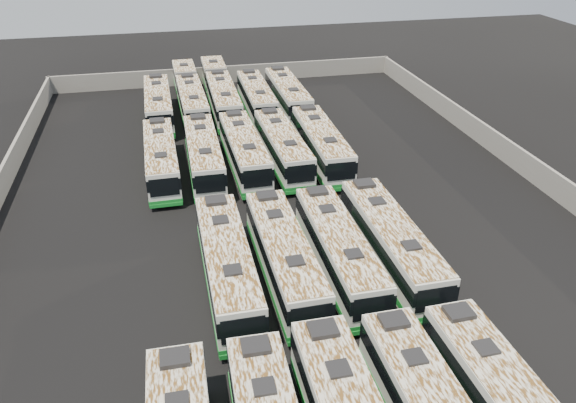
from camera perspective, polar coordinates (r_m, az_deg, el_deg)
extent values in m
plane|color=black|center=(44.10, -0.18, -1.43)|extent=(140.00, 140.00, 0.00)
cube|color=slate|center=(76.90, -6.21, 12.74)|extent=(45.20, 0.30, 2.20)
cube|color=slate|center=(52.55, 24.32, 2.43)|extent=(0.30, 73.20, 2.20)
cube|color=black|center=(25.56, -11.22, -19.31)|extent=(1.02, 1.02, 0.15)
cube|color=black|center=(27.30, -11.43, -15.30)|extent=(1.39, 1.18, 0.28)
cube|color=black|center=(25.76, -2.46, -18.28)|extent=(1.01, 1.01, 0.15)
cube|color=black|center=(27.48, -3.32, -14.45)|extent=(1.38, 1.18, 0.27)
cube|color=black|center=(26.36, 5.17, -16.57)|extent=(1.03, 1.03, 0.15)
cube|color=black|center=(28.12, 3.57, -12.83)|extent=(1.41, 1.20, 0.28)
cylinder|color=black|center=(29.14, 1.79, -19.29)|extent=(0.31, 1.09, 1.09)
cylinder|color=black|center=(29.63, 6.39, -18.45)|extent=(0.31, 1.09, 1.09)
cube|color=black|center=(27.59, 12.76, -15.14)|extent=(1.01, 1.01, 0.15)
cube|color=black|center=(29.21, 10.69, -11.80)|extent=(1.38, 1.17, 0.27)
cylinder|color=black|center=(30.02, 9.06, -17.94)|extent=(0.30, 1.05, 1.05)
cylinder|color=black|center=(30.77, 13.13, -17.01)|extent=(0.30, 1.05, 1.05)
cube|color=silver|center=(27.40, 22.61, -17.64)|extent=(2.94, 12.59, 0.07)
cube|color=black|center=(28.88, 19.47, -13.81)|extent=(1.04, 1.04, 0.15)
cube|color=black|center=(30.41, 16.97, -10.71)|extent=(1.41, 1.21, 0.28)
cylinder|color=black|center=(31.08, 15.45, -16.79)|extent=(0.33, 1.07, 1.07)
cylinder|color=black|center=(32.09, 19.17, -15.75)|extent=(0.33, 1.07, 1.07)
cube|color=silver|center=(35.43, -6.19, -6.43)|extent=(2.76, 13.00, 2.98)
cube|color=#147627|center=(36.07, -6.10, -7.84)|extent=(2.81, 13.05, 0.45)
cube|color=black|center=(35.15, -6.23, -5.78)|extent=(2.82, 13.06, 1.00)
cube|color=black|center=(30.13, -4.57, -12.90)|extent=(2.38, 0.07, 1.57)
cube|color=#147627|center=(31.26, -4.44, -15.16)|extent=(2.71, 0.11, 0.30)
cube|color=silver|center=(34.58, -6.32, -4.37)|extent=(2.71, 12.74, 0.08)
cube|color=black|center=(32.17, -5.67, -6.94)|extent=(1.03, 1.03, 0.15)
cube|color=black|center=(36.95, -6.90, -1.86)|extent=(1.03, 1.03, 0.15)
cube|color=black|center=(39.17, -7.36, 0.10)|extent=(1.41, 1.20, 0.28)
cylinder|color=black|center=(32.92, -7.14, -12.65)|extent=(0.31, 1.08, 1.08)
cylinder|color=black|center=(33.11, -3.08, -12.13)|extent=(0.31, 1.08, 1.08)
cylinder|color=black|center=(39.54, -8.54, -4.79)|extent=(0.31, 1.08, 1.08)
cylinder|color=black|center=(39.70, -5.21, -4.41)|extent=(0.31, 1.08, 1.08)
cube|color=silver|center=(36.01, -0.37, -5.65)|extent=(2.85, 12.80, 2.92)
cube|color=#147627|center=(36.63, -0.37, -7.03)|extent=(2.90, 12.85, 0.45)
cube|color=black|center=(35.74, -0.38, -5.02)|extent=(2.91, 12.86, 0.98)
cube|color=black|center=(30.89, 2.40, -11.67)|extent=(2.34, 0.10, 1.54)
cube|color=#147627|center=(31.97, 2.34, -13.89)|extent=(2.66, 0.14, 0.30)
cube|color=silver|center=(35.19, -0.38, -3.65)|extent=(2.80, 12.54, 0.07)
cube|color=black|center=(32.86, 0.75, -6.05)|extent=(1.03, 1.03, 0.15)
cube|color=black|center=(37.48, -1.36, -1.27)|extent=(1.03, 1.03, 0.15)
cube|color=black|center=(39.63, -2.15, 0.60)|extent=(1.40, 1.19, 0.28)
cylinder|color=black|center=(33.44, -0.67, -11.62)|extent=(0.31, 1.07, 1.06)
cylinder|color=black|center=(33.90, 3.15, -11.01)|extent=(0.31, 1.07, 1.06)
cylinder|color=black|center=(39.88, -3.31, -4.17)|extent=(0.31, 1.07, 1.06)
cylinder|color=black|center=(40.26, -0.12, -3.77)|extent=(0.31, 1.07, 1.06)
cube|color=silver|center=(36.80, 5.16, -4.98)|extent=(2.67, 12.68, 2.90)
cube|color=#147627|center=(37.39, 5.08, -6.33)|extent=(2.72, 12.73, 0.44)
cube|color=black|center=(36.53, 5.19, -4.35)|extent=(2.73, 12.74, 0.97)
cube|color=black|center=(31.82, 8.65, -10.66)|extent=(2.32, 0.06, 1.53)
cube|color=#147627|center=(32.86, 8.44, -12.83)|extent=(2.64, 0.11, 0.30)
cube|color=silver|center=(35.99, 5.26, -3.02)|extent=(2.61, 12.43, 0.07)
cube|color=black|center=(33.73, 6.69, -5.30)|extent=(1.01, 1.01, 0.15)
cube|color=black|center=(38.22, 4.01, -0.73)|extent=(1.01, 1.01, 0.15)
cube|color=black|center=(40.32, 3.01, 1.07)|extent=(1.38, 1.16, 0.27)
cylinder|color=black|center=(34.19, 5.28, -10.71)|extent=(0.30, 1.06, 1.06)
cylinder|color=black|center=(34.84, 8.88, -10.11)|extent=(0.30, 1.06, 1.06)
cylinder|color=black|center=(40.48, 1.83, -3.60)|extent=(0.30, 1.06, 1.06)
cylinder|color=black|center=(41.03, 4.90, -3.21)|extent=(0.30, 1.06, 1.06)
cube|color=silver|center=(37.95, 10.41, -4.14)|extent=(2.80, 13.04, 2.98)
cube|color=#147627|center=(38.55, 10.27, -5.50)|extent=(2.85, 13.09, 0.46)
cube|color=black|center=(37.69, 10.47, -3.51)|extent=(2.86, 13.10, 1.00)
cube|color=black|center=(33.03, 14.79, -9.59)|extent=(2.39, 0.08, 1.57)
cube|color=#147627|center=(34.06, 14.44, -11.78)|extent=(2.71, 0.12, 0.30)
cube|color=silver|center=(37.15, 10.61, -2.17)|extent=(2.74, 12.78, 0.08)
cube|color=black|center=(34.91, 12.42, -4.36)|extent=(1.04, 1.04, 0.15)
cube|color=black|center=(39.37, 9.05, 0.05)|extent=(1.04, 1.04, 0.15)
cube|color=black|center=(41.48, 7.77, 1.81)|extent=(1.42, 1.20, 0.28)
cylinder|color=black|center=(35.24, 11.04, -9.79)|extent=(0.31, 1.09, 1.09)
cylinder|color=black|center=(36.13, 14.46, -9.13)|extent=(0.31, 1.09, 1.09)
cylinder|color=black|center=(41.52, 6.60, -2.86)|extent=(0.31, 1.09, 1.09)
cylinder|color=black|center=(42.28, 9.58, -2.47)|extent=(0.31, 1.09, 1.09)
cube|color=silver|center=(50.55, -12.76, 4.25)|extent=(2.81, 12.51, 2.86)
cube|color=#147627|center=(50.98, -12.63, 3.18)|extent=(2.86, 12.57, 0.44)
cube|color=black|center=(50.36, -12.82, 4.74)|extent=(2.87, 12.58, 0.96)
cube|color=black|center=(44.74, -12.47, 1.42)|extent=(2.29, 0.10, 1.51)
cube|color=#147627|center=(45.48, -12.26, -0.36)|extent=(2.60, 0.14, 0.29)
cube|color=silver|center=(49.97, -12.94, 5.77)|extent=(2.75, 12.26, 0.07)
cube|color=black|center=(47.40, -12.82, 4.63)|extent=(1.00, 1.00, 0.15)
cube|color=black|center=(52.48, -13.07, 7.01)|extent=(1.00, 1.00, 0.15)
cube|color=black|center=(54.80, -13.17, 7.99)|extent=(1.37, 1.17, 0.27)
cylinder|color=black|center=(47.51, -13.73, 0.76)|extent=(0.31, 1.04, 1.04)
cylinder|color=black|center=(47.50, -11.06, 1.07)|extent=(0.31, 1.04, 1.04)
cylinder|color=black|center=(54.73, -13.95, 4.59)|extent=(0.31, 1.04, 1.04)
cylinder|color=black|center=(54.72, -11.63, 4.85)|extent=(0.31, 1.04, 1.04)
cube|color=silver|center=(50.49, -8.56, 4.68)|extent=(2.76, 12.79, 2.93)
cube|color=#147627|center=(50.93, -8.47, 3.59)|extent=(2.81, 12.84, 0.45)
cube|color=black|center=(50.29, -8.60, 5.19)|extent=(2.82, 12.85, 0.98)
cube|color=black|center=(44.55, -7.91, 1.81)|extent=(2.34, 0.08, 1.54)
cube|color=#147627|center=(45.31, -7.77, -0.03)|extent=(2.66, 0.12, 0.30)
cube|color=silver|center=(49.90, -8.68, 6.25)|extent=(2.70, 12.54, 0.07)
cube|color=black|center=(47.27, -8.42, 5.10)|extent=(1.02, 1.02, 0.15)
cube|color=black|center=(52.47, -8.94, 7.50)|extent=(1.02, 1.02, 0.15)
cube|color=black|center=(54.84, -9.15, 8.50)|extent=(1.39, 1.18, 0.28)
cylinder|color=black|center=(47.32, -9.41, 1.13)|extent=(0.31, 1.07, 1.06)
cylinder|color=black|center=(47.43, -6.67, 1.41)|extent=(0.31, 1.07, 1.06)
cylinder|color=black|center=(54.71, -10.01, 5.02)|extent=(0.31, 1.07, 1.06)
cylinder|color=black|center=(54.81, -7.63, 5.26)|extent=(0.31, 1.07, 1.06)
cube|color=silver|center=(50.88, -4.47, 5.14)|extent=(2.92, 12.89, 2.94)
cube|color=#147627|center=(51.32, -4.43, 4.04)|extent=(2.97, 12.94, 0.45)
cube|color=black|center=(50.69, -4.49, 5.64)|extent=(2.98, 12.96, 0.98)
cube|color=black|center=(44.98, -3.08, 2.35)|extent=(2.36, 0.11, 1.55)
cube|color=#147627|center=(45.73, -3.03, 0.51)|extent=(2.68, 0.15, 0.30)
cube|color=silver|center=(50.30, -4.54, 6.71)|extent=(2.87, 12.64, 0.07)
cube|color=black|center=(47.68, -3.96, 5.59)|extent=(1.04, 1.04, 0.15)
cube|color=black|center=(52.86, -5.07, 7.93)|extent=(1.04, 1.04, 0.15)
cube|color=black|center=(55.23, -5.51, 8.90)|extent=(1.41, 1.20, 0.28)
cylinder|color=black|center=(47.62, -4.92, 1.63)|extent=(0.32, 1.08, 1.07)
cylinder|color=black|center=(47.96, -2.22, 1.93)|extent=(0.32, 1.08, 1.07)
cylinder|color=black|center=(55.00, -6.34, 5.43)|extent=(0.32, 1.08, 1.07)
cylinder|color=black|center=(55.30, -3.98, 5.67)|extent=(0.32, 1.08, 1.07)
cube|color=silver|center=(51.49, -0.56, 5.51)|extent=(2.98, 12.80, 2.92)
cube|color=#147627|center=(51.92, -0.55, 4.43)|extent=(3.03, 12.85, 0.45)
cube|color=black|center=(51.30, -0.56, 6.00)|extent=(3.04, 12.86, 0.98)
cube|color=black|center=(45.73, 1.33, 2.82)|extent=(2.34, 0.12, 1.54)
cube|color=#147627|center=(46.46, 1.31, 1.02)|extent=(2.66, 0.17, 0.30)
cube|color=silver|center=(50.92, -0.57, 7.05)|extent=(2.92, 12.55, 0.07)
cube|color=black|center=(48.36, 0.22, 5.97)|extent=(1.03, 1.03, 0.15)
cube|color=black|center=(53.42, -1.28, 8.23)|extent=(1.03, 1.03, 0.15)
cube|color=black|center=(55.74, -1.88, 9.18)|extent=(1.41, 1.20, 0.28)
cylinder|color=black|center=(48.21, -0.72, 2.09)|extent=(0.32, 1.07, 1.06)
cylinder|color=black|center=(48.73, 1.88, 2.39)|extent=(0.32, 1.07, 1.06)
cylinder|color=black|center=(55.44, -2.70, 5.77)|extent=(0.32, 1.07, 1.06)
cylinder|color=black|center=(55.89, -0.41, 6.00)|extent=(0.32, 1.07, 1.06)
cube|color=silver|center=(52.10, 3.41, 5.79)|extent=(2.96, 13.06, 2.98)
cube|color=#147627|center=(52.53, 3.37, 4.70)|extent=(3.01, 13.11, 0.46)
cube|color=black|center=(51.91, 3.42, 6.29)|extent=(3.02, 13.12, 1.00)
cube|color=black|center=(46.25, 5.46, 3.07)|extent=(2.39, 0.11, 1.57)
cube|color=#147627|center=(46.99, 5.36, 1.25)|extent=(2.71, 0.15, 0.30)
cube|color=silver|center=(51.52, 3.46, 7.35)|extent=(2.90, 12.80, 0.08)
cube|color=black|center=(48.93, 4.31, 6.26)|extent=(1.05, 1.05, 0.15)
cube|color=black|center=(54.07, 2.69, 8.55)|extent=(1.05, 1.05, 0.15)
cube|color=black|center=(56.43, 2.04, 9.50)|extent=(1.43, 1.22, 0.28)
cylinder|color=black|center=(48.73, 3.28, 2.37)|extent=(0.32, 1.09, 1.08)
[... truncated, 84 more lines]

